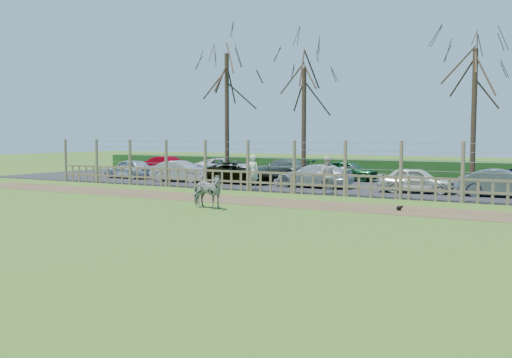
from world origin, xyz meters
The scene contains 22 objects.
ground centered at (0.00, 0.00, 0.00)m, with size 120.00×120.00×0.00m, color olive.
dirt_strip centered at (0.00, 4.50, 0.01)m, with size 34.00×2.80×0.01m, color brown.
asphalt centered at (0.00, 14.50, 0.02)m, with size 44.00×13.00×0.04m, color #232326.
hedge centered at (0.00, 21.50, 0.55)m, with size 46.00×2.00×1.10m, color #1E4716.
fence centered at (0.00, 8.00, 0.80)m, with size 30.16×0.16×2.50m.
tree_left centered at (-6.50, 12.50, 5.62)m, with size 4.80×4.80×7.88m.
tree_mid centered at (-2.00, 13.50, 4.87)m, with size 4.80×4.80×6.83m.
tree_right centered at (7.00, 14.00, 5.24)m, with size 4.80×4.80×7.35m.
zebra centered at (-0.54, 1.46, 0.66)m, with size 0.71×1.56×1.32m, color gray.
visitor_a centered at (-2.57, 8.65, 0.90)m, with size 0.63×0.41×1.72m, color silver.
visitor_b centered at (1.40, 8.55, 0.90)m, with size 0.84×0.65×1.72m, color beige.
crow centered at (5.91, 4.37, 0.10)m, with size 0.25×0.19×0.20m.
car_0 centered at (-13.06, 11.37, 0.64)m, with size 1.42×3.52×1.20m, color #ABB9C6.
car_1 centered at (-8.58, 10.76, 0.64)m, with size 1.27×3.64×1.20m, color #B5AFBE.
car_2 centered at (-4.97, 11.38, 0.64)m, with size 1.99×4.32×1.20m, color black.
car_3 centered at (-0.35, 11.12, 0.64)m, with size 1.68×4.13×1.20m, color silver.
car_4 centered at (4.99, 10.80, 0.64)m, with size 1.42×3.52×1.20m, color silver.
car_5 centered at (8.73, 10.84, 0.64)m, with size 1.27×3.64×1.20m, color #555D64.
car_7 centered at (-13.64, 16.14, 0.64)m, with size 1.27×3.64×1.20m, color #960111.
car_8 centered at (-8.56, 15.63, 0.64)m, with size 1.99×4.32×1.20m, color silver.
car_9 centered at (-4.65, 15.99, 0.64)m, with size 1.68×4.13×1.20m, color #54645D.
car_10 centered at (-0.27, 16.14, 0.64)m, with size 1.42×3.52×1.20m, color #165125.
Camera 1 is at (11.31, -16.11, 2.73)m, focal length 40.00 mm.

